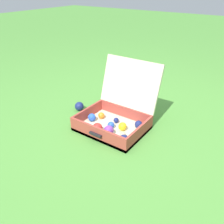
# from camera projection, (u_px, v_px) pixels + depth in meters

# --- Properties ---
(ground_plane) EXTENTS (16.00, 16.00, 0.00)m
(ground_plane) POSITION_uv_depth(u_px,v_px,m) (123.00, 130.00, 1.98)
(ground_plane) COLOR #4C8C38
(open_suitcase) EXTENTS (0.53, 0.57, 0.52)m
(open_suitcase) POSITION_uv_depth(u_px,v_px,m) (117.00, 115.00, 1.98)
(open_suitcase) COLOR beige
(open_suitcase) RESTS_ON ground
(stray_ball_on_grass) EXTENTS (0.08, 0.08, 0.08)m
(stray_ball_on_grass) POSITION_uv_depth(u_px,v_px,m) (79.00, 106.00, 2.26)
(stray_ball_on_grass) COLOR navy
(stray_ball_on_grass) RESTS_ON ground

